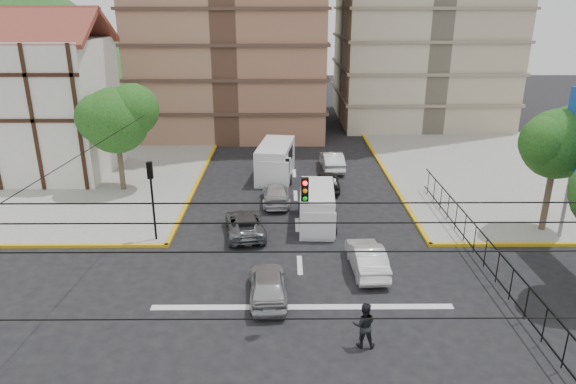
{
  "coord_description": "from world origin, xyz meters",
  "views": [
    {
      "loc": [
        -0.75,
        -17.82,
        12.17
      ],
      "look_at": [
        -0.59,
        4.69,
        4.0
      ],
      "focal_mm": 32.0,
      "sensor_mm": 36.0,
      "label": 1
    }
  ],
  "objects_px": {
    "traffic_light_nw": "(151,188)",
    "car_silver_front_left": "(268,284)",
    "van_right_lane": "(317,209)",
    "pedestrian_crosswalk": "(364,325)",
    "van_left_lane": "(275,162)",
    "car_white_front_right": "(367,258)"
  },
  "relations": [
    {
      "from": "van_left_lane",
      "to": "car_white_front_right",
      "type": "relative_size",
      "value": 1.41
    },
    {
      "from": "van_left_lane",
      "to": "car_white_front_right",
      "type": "bearing_deg",
      "value": -64.11
    },
    {
      "from": "van_right_lane",
      "to": "van_left_lane",
      "type": "distance_m",
      "value": 9.34
    },
    {
      "from": "pedestrian_crosswalk",
      "to": "car_white_front_right",
      "type": "bearing_deg",
      "value": -95.19
    },
    {
      "from": "van_right_lane",
      "to": "van_left_lane",
      "type": "xyz_separation_m",
      "value": [
        -2.58,
        8.97,
        0.18
      ]
    },
    {
      "from": "van_right_lane",
      "to": "car_silver_front_left",
      "type": "distance_m",
      "value": 8.32
    },
    {
      "from": "traffic_light_nw",
      "to": "car_silver_front_left",
      "type": "distance_m",
      "value": 8.93
    },
    {
      "from": "van_left_lane",
      "to": "car_white_front_right",
      "type": "height_order",
      "value": "van_left_lane"
    },
    {
      "from": "van_left_lane",
      "to": "traffic_light_nw",
      "type": "bearing_deg",
      "value": -112.12
    },
    {
      "from": "pedestrian_crosswalk",
      "to": "van_right_lane",
      "type": "bearing_deg",
      "value": -80.01
    },
    {
      "from": "car_white_front_right",
      "to": "pedestrian_crosswalk",
      "type": "relative_size",
      "value": 2.29
    },
    {
      "from": "car_silver_front_left",
      "to": "pedestrian_crosswalk",
      "type": "distance_m",
      "value": 5.06
    },
    {
      "from": "traffic_light_nw",
      "to": "van_right_lane",
      "type": "relative_size",
      "value": 0.88
    },
    {
      "from": "car_silver_front_left",
      "to": "car_white_front_right",
      "type": "relative_size",
      "value": 0.97
    },
    {
      "from": "traffic_light_nw",
      "to": "car_white_front_right",
      "type": "bearing_deg",
      "value": -16.99
    },
    {
      "from": "traffic_light_nw",
      "to": "pedestrian_crosswalk",
      "type": "relative_size",
      "value": 2.39
    },
    {
      "from": "car_silver_front_left",
      "to": "pedestrian_crosswalk",
      "type": "relative_size",
      "value": 2.22
    },
    {
      "from": "van_left_lane",
      "to": "car_silver_front_left",
      "type": "height_order",
      "value": "van_left_lane"
    },
    {
      "from": "van_right_lane",
      "to": "van_left_lane",
      "type": "height_order",
      "value": "van_left_lane"
    },
    {
      "from": "van_right_lane",
      "to": "car_white_front_right",
      "type": "height_order",
      "value": "van_right_lane"
    },
    {
      "from": "van_right_lane",
      "to": "traffic_light_nw",
      "type": "bearing_deg",
      "value": -164.14
    },
    {
      "from": "van_left_lane",
      "to": "car_white_front_right",
      "type": "distance_m",
      "value": 15.13
    }
  ]
}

